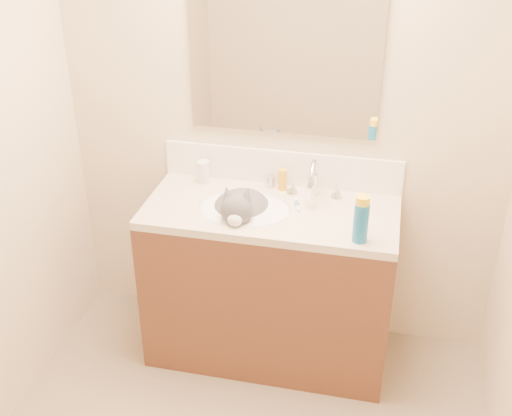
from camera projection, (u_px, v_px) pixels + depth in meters
The scene contains 16 objects.
room_shell at pixel (207, 179), 1.89m from camera, with size 2.24×2.54×2.52m.
vanity_cabinet at pixel (270, 286), 3.24m from camera, with size 1.20×0.55×0.82m, color #58311E.
counter_slab at pixel (271, 212), 3.03m from camera, with size 1.20×0.55×0.04m, color beige.
basin at pixel (245, 221), 3.05m from camera, with size 0.45×0.36×0.14m, color white.
faucet at pixel (313, 183), 3.06m from camera, with size 0.28×0.20×0.21m.
cat at pixel (241, 212), 3.05m from camera, with size 0.35×0.42×0.32m.
backsplash at pixel (281, 167), 3.20m from camera, with size 1.20×0.02×0.18m, color white.
mirror at pixel (284, 50), 2.92m from camera, with size 0.90×0.02×0.80m, color white.
pill_bottle at pixel (203, 172), 3.24m from camera, with size 0.06×0.06×0.11m, color silver.
pill_label at pixel (204, 174), 3.24m from camera, with size 0.06×0.06×0.04m, color orange.
silver_jar at pixel (270, 182), 3.20m from camera, with size 0.05×0.05×0.06m, color #B7B7BC.
amber_bottle at pixel (282, 179), 3.17m from camera, with size 0.04×0.04×0.11m, color gold.
toothbrush at pixel (297, 204), 3.05m from camera, with size 0.01×0.13×0.01m, color silver.
toothbrush_head at pixel (297, 204), 3.04m from camera, with size 0.02×0.03×0.02m, color #5A7AC0.
spray_can at pixel (361, 223), 2.72m from camera, with size 0.07×0.07×0.18m, color #1767A3.
spray_cap at pixel (363, 200), 2.67m from camera, with size 0.06×0.06×0.04m, color yellow.
Camera 1 is at (0.51, -1.62, 2.33)m, focal length 45.00 mm.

